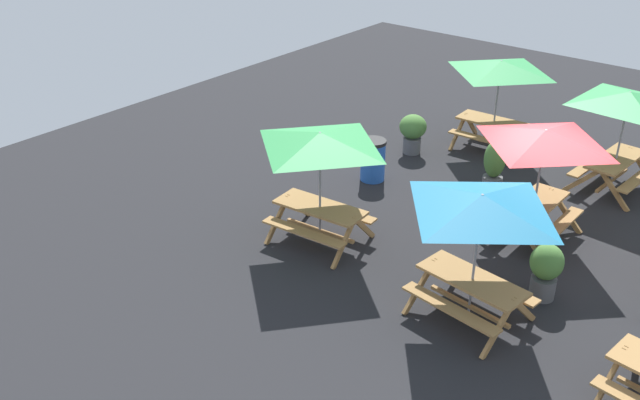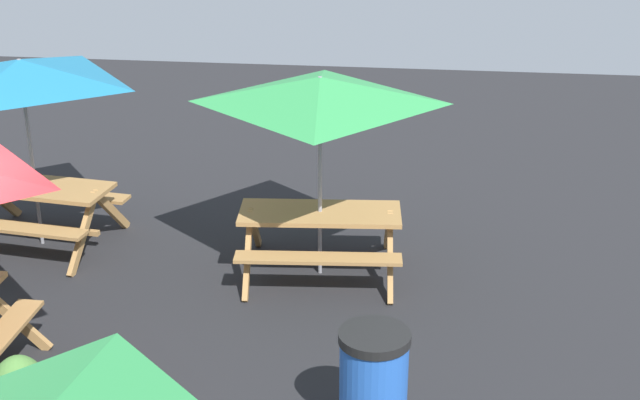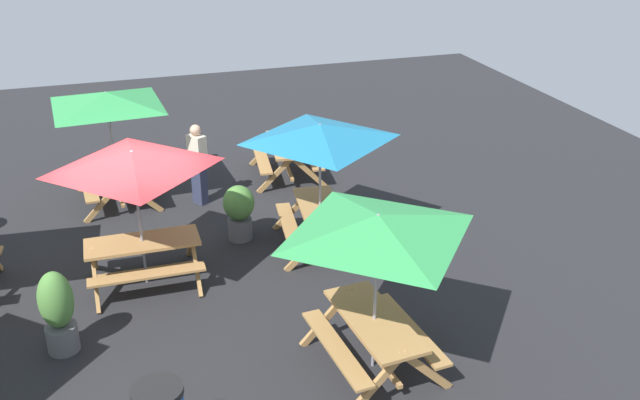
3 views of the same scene
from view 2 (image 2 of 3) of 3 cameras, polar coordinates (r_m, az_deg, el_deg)
name	(u,v)px [view 2 (image 2 of 3)]	position (r m, az deg, el deg)	size (l,w,h in m)	color
picnic_table_1	(320,105)	(9.51, 0.00, 6.08)	(2.16, 2.16, 2.34)	#A87A44
picnic_table_2	(22,86)	(10.82, -18.53, 6.94)	(2.23, 2.23, 2.34)	#A87A44
trash_bin_blue	(373,384)	(7.44, 3.43, -11.70)	(0.59, 0.59, 0.98)	blue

